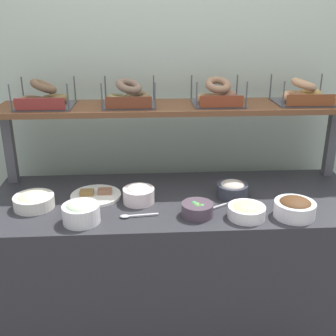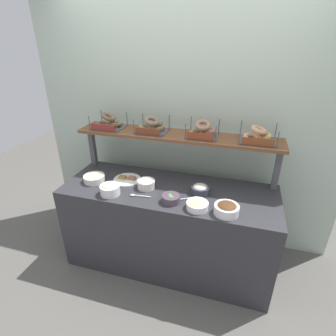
{
  "view_description": "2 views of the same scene",
  "coord_description": "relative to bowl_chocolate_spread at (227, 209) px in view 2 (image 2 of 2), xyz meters",
  "views": [
    {
      "loc": [
        -0.17,
        -1.93,
        1.77
      ],
      "look_at": [
        -0.05,
        0.05,
        1.0
      ],
      "focal_mm": 44.26,
      "sensor_mm": 36.0,
      "label": 1
    },
    {
      "loc": [
        0.57,
        -1.96,
        2.06
      ],
      "look_at": [
        -0.03,
        0.07,
        1.02
      ],
      "focal_mm": 28.15,
      "sensor_mm": 36.0,
      "label": 2
    }
  ],
  "objects": [
    {
      "name": "serving_spoon_by_edge",
      "position": [
        -0.76,
        0.04,
        -0.04
      ],
      "size": [
        0.18,
        0.04,
        0.01
      ],
      "color": "#B7B7BC",
      "rests_on": "deli_counter"
    },
    {
      "name": "bowl_chocolate_spread",
      "position": [
        0.0,
        0.0,
        0.0
      ],
      "size": [
        0.19,
        0.19,
        0.09
      ],
      "color": "white",
      "rests_on": "deli_counter"
    },
    {
      "name": "bowl_egg_salad",
      "position": [
        -0.23,
        0.0,
        -0.01
      ],
      "size": [
        0.18,
        0.18,
        0.07
      ],
      "color": "white",
      "rests_on": "deli_counter"
    },
    {
      "name": "bowl_cream_cheese",
      "position": [
        -0.73,
        0.2,
        -0.0
      ],
      "size": [
        0.16,
        0.16,
        0.09
      ],
      "color": "white",
      "rests_on": "deli_counter"
    },
    {
      "name": "bowl_tuna_salad",
      "position": [
        -0.25,
        0.23,
        -0.0
      ],
      "size": [
        0.16,
        0.16,
        0.09
      ],
      "color": "#333640",
      "rests_on": "deli_counter"
    },
    {
      "name": "serving_plate_white",
      "position": [
        -0.95,
        0.27,
        -0.04
      ],
      "size": [
        0.26,
        0.26,
        0.04
      ],
      "color": "white",
      "rests_on": "deli_counter"
    },
    {
      "name": "bagel_basket_everything",
      "position": [
        -0.3,
        0.5,
        0.43
      ],
      "size": [
        0.28,
        0.26,
        0.15
      ],
      "color": "#4C4C51",
      "rests_on": "upper_shelf"
    },
    {
      "name": "back_wall",
      "position": [
        -0.53,
        0.79,
        0.3
      ],
      "size": [
        3.13,
        0.06,
        2.4
      ],
      "primitive_type": "cube",
      "color": "#B1C2AF",
      "rests_on": "ground_plane"
    },
    {
      "name": "shelf_riser_right",
      "position": [
        0.37,
        0.51,
        0.15
      ],
      "size": [
        0.05,
        0.05,
        0.4
      ],
      "primitive_type": "cube",
      "color": "#4C4C51",
      "rests_on": "deli_counter"
    },
    {
      "name": "bagel_basket_poppy",
      "position": [
        -0.77,
        0.5,
        0.43
      ],
      "size": [
        0.28,
        0.25,
        0.15
      ],
      "color": "#4C4C51",
      "rests_on": "upper_shelf"
    },
    {
      "name": "bowl_veggie_mix",
      "position": [
        -0.45,
        0.04,
        -0.01
      ],
      "size": [
        0.15,
        0.15,
        0.07
      ],
      "color": "#4F3F4C",
      "rests_on": "deli_counter"
    },
    {
      "name": "shelf_riser_left",
      "position": [
        -1.43,
        0.51,
        0.15
      ],
      "size": [
        0.05,
        0.05,
        0.4
      ],
      "primitive_type": "cube",
      "color": "#4C4C51",
      "rests_on": "deli_counter"
    },
    {
      "name": "ground_plane",
      "position": [
        -0.53,
        0.24,
        -0.9
      ],
      "size": [
        8.0,
        8.0,
        0.0
      ],
      "primitive_type": "plane",
      "color": "#595651"
    },
    {
      "name": "bagel_basket_cinnamon_raisin",
      "position": [
        -1.22,
        0.5,
        0.43
      ],
      "size": [
        0.29,
        0.26,
        0.15
      ],
      "color": "#4C4C51",
      "rests_on": "upper_shelf"
    },
    {
      "name": "upper_shelf",
      "position": [
        -0.53,
        0.51,
        0.37
      ],
      "size": [
        1.89,
        0.32,
        0.03
      ],
      "primitive_type": "cube",
      "color": "brown",
      "rests_on": "shelf_riser_left"
    },
    {
      "name": "bowl_scallion_spread",
      "position": [
        -0.99,
        0.01,
        0.01
      ],
      "size": [
        0.17,
        0.17,
        0.11
      ],
      "color": "white",
      "rests_on": "deli_counter"
    },
    {
      "name": "bowl_potato_salad",
      "position": [
        -1.24,
        0.17,
        -0.01
      ],
      "size": [
        0.2,
        0.2,
        0.08
      ],
      "color": "silver",
      "rests_on": "deli_counter"
    },
    {
      "name": "bagel_basket_sesame",
      "position": [
        0.17,
        0.5,
        0.43
      ],
      "size": [
        0.3,
        0.25,
        0.14
      ],
      "color": "#4C4C51",
      "rests_on": "upper_shelf"
    },
    {
      "name": "deli_counter",
      "position": [
        -0.53,
        0.24,
        -0.47
      ],
      "size": [
        1.93,
        0.7,
        0.85
      ],
      "primitive_type": "cube",
      "color": "#2D2D33",
      "rests_on": "ground_plane"
    },
    {
      "name": "serving_spoon_near_plate",
      "position": [
        -0.29,
        0.14,
        -0.04
      ],
      "size": [
        0.16,
        0.1,
        0.01
      ],
      "color": "#B7B7BC",
      "rests_on": "deli_counter"
    }
  ]
}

